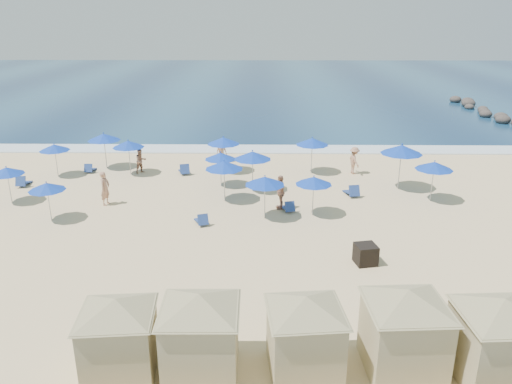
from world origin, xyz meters
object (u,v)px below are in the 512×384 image
trash_bin (366,254)px  umbrella_0 (54,147)px  cabana_3 (406,320)px  beachgoer_4 (221,151)px  beachgoer_2 (280,192)px  umbrella_12 (314,181)px  cabana_4 (500,329)px  umbrella_2 (104,137)px  rock_jetty (508,121)px  umbrella_11 (434,166)px  umbrella_5 (224,165)px  umbrella_4 (128,144)px  umbrella_3 (47,187)px  umbrella_9 (312,142)px  beachgoer_0 (105,188)px  umbrella_8 (253,155)px  beachgoer_1 (141,161)px  umbrella_10 (402,149)px  cabana_2 (305,325)px  umbrella_7 (220,156)px  umbrella_1 (7,171)px  beachgoer_3 (354,160)px  umbrella_6 (265,181)px  umbrella_13 (223,141)px  cabana_0 (118,327)px  cabana_1 (200,323)px

trash_bin → umbrella_0: 20.91m
trash_bin → cabana_3: cabana_3 is taller
cabana_3 → beachgoer_4: 22.53m
beachgoer_2 → umbrella_12: bearing=56.4°
cabana_4 → umbrella_2: (-16.93, 20.34, 0.48)m
beachgoer_4 → umbrella_2: bearing=158.8°
rock_jetty → umbrella_2: (-33.34, -14.32, 1.74)m
umbrella_11 → umbrella_5: bearing=-179.3°
cabana_4 → umbrella_4: (-14.98, 18.99, 0.35)m
umbrella_3 → umbrella_5: (8.46, 2.92, 0.27)m
umbrella_2 → umbrella_9: umbrella_2 is taller
umbrella_5 → beachgoer_0: bearing=-173.7°
umbrella_2 → umbrella_8: size_ratio=0.99×
umbrella_9 → beachgoer_1: size_ratio=1.51×
umbrella_3 → cabana_3: bearing=-36.7°
trash_bin → umbrella_10: bearing=56.9°
umbrella_12 → beachgoer_0: (-11.01, 1.30, -0.91)m
cabana_2 → umbrella_11: bearing=60.2°
umbrella_7 → umbrella_10: (10.49, -0.36, 0.54)m
beachgoer_1 → beachgoer_2: size_ratio=0.86×
umbrella_5 → umbrella_7: size_ratio=1.10×
umbrella_1 → umbrella_5: (11.64, 0.44, 0.24)m
cabana_2 → umbrella_10: bearing=67.2°
umbrella_10 → beachgoer_3: (-2.13, 2.91, -1.50)m
rock_jetty → umbrella_4: size_ratio=11.69×
umbrella_6 → umbrella_13: (-2.64, 7.84, 0.11)m
umbrella_3 → umbrella_6: (10.67, 0.47, 0.19)m
beachgoer_0 → beachgoer_1: (0.57, 5.78, -0.13)m
umbrella_5 → cabana_3: bearing=-66.1°
cabana_0 → umbrella_6: 12.32m
cabana_1 → umbrella_3: (-8.84, 11.09, 0.17)m
umbrella_0 → umbrella_10: (21.05, -2.17, 0.53)m
umbrella_1 → umbrella_2: 7.36m
umbrella_2 → cabana_3: bearing=-54.0°
cabana_1 → umbrella_10: 18.88m
umbrella_9 → umbrella_0: bearing=-176.8°
cabana_2 → umbrella_5: 14.32m
beachgoer_3 → umbrella_5: bearing=108.9°
umbrella_4 → beachgoer_2: size_ratio=1.24×
umbrella_0 → umbrella_7: size_ratio=1.01×
umbrella_4 → umbrella_11: umbrella_11 is taller
umbrella_7 → umbrella_6: bearing=-62.4°
umbrella_4 → umbrella_7: size_ratio=1.07×
umbrella_9 → beachgoer_0: size_ratio=1.29×
cabana_1 → beachgoer_4: size_ratio=2.80×
cabana_0 → cabana_4: size_ratio=0.92×
cabana_3 → umbrella_0: (-17.08, 18.13, 0.22)m
beachgoer_4 → cabana_2: bearing=-111.6°
trash_bin → umbrella_2: 20.02m
umbrella_12 → beachgoer_2: bearing=152.3°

